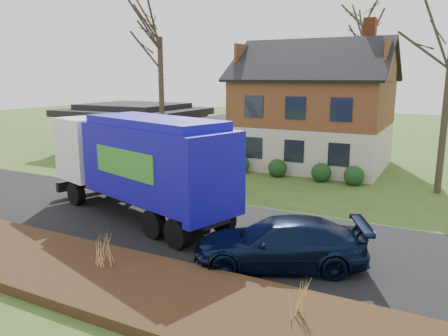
% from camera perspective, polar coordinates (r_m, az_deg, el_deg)
% --- Properties ---
extents(ground, '(120.00, 120.00, 0.00)m').
position_cam_1_polar(ground, '(18.09, -7.78, -6.85)').
color(ground, '#37521B').
rests_on(ground, ground).
extents(road, '(80.00, 7.00, 0.02)m').
position_cam_1_polar(road, '(18.08, -7.78, -6.82)').
color(road, black).
rests_on(road, ground).
extents(mulch_verge, '(80.00, 3.50, 0.30)m').
position_cam_1_polar(mulch_verge, '(14.36, -20.37, -11.98)').
color(mulch_verge, black).
rests_on(mulch_verge, ground).
extents(main_house, '(12.95, 8.95, 9.26)m').
position_cam_1_polar(main_house, '(29.14, 10.67, 8.26)').
color(main_house, '#BCAD97').
rests_on(main_house, ground).
extents(ranch_house, '(9.80, 8.20, 3.70)m').
position_cam_1_polar(ranch_house, '(34.99, -11.64, 5.16)').
color(ranch_house, brown).
rests_on(ranch_house, ground).
extents(garbage_truck, '(10.20, 5.46, 4.23)m').
position_cam_1_polar(garbage_truck, '(18.11, -10.93, 1.04)').
color(garbage_truck, black).
rests_on(garbage_truck, ground).
extents(silver_sedan, '(4.88, 2.84, 1.52)m').
position_cam_1_polar(silver_sedan, '(22.61, -8.54, -1.06)').
color(silver_sedan, '#A2A3A9').
rests_on(silver_sedan, ground).
extents(navy_wagon, '(5.68, 4.14, 1.53)m').
position_cam_1_polar(navy_wagon, '(13.70, 7.29, -9.68)').
color(navy_wagon, black).
rests_on(navy_wagon, ground).
extents(tree_front_west, '(3.83, 3.83, 11.38)m').
position_cam_1_polar(tree_front_west, '(28.73, -8.47, 18.97)').
color(tree_front_west, '#3A2B23').
rests_on(tree_front_west, ground).
extents(tree_back, '(4.07, 4.07, 12.88)m').
position_cam_1_polar(tree_back, '(35.38, 17.95, 19.41)').
color(tree_back, '#383021').
rests_on(tree_back, ground).
extents(grass_clump_mid, '(0.37, 0.31, 1.04)m').
position_cam_1_polar(grass_clump_mid, '(13.52, -15.40, -10.08)').
color(grass_clump_mid, tan).
rests_on(grass_clump_mid, mulch_verge).
extents(grass_clump_east, '(0.38, 0.31, 0.95)m').
position_cam_1_polar(grass_clump_east, '(10.66, 10.11, -16.29)').
color(grass_clump_east, tan).
rests_on(grass_clump_east, mulch_verge).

